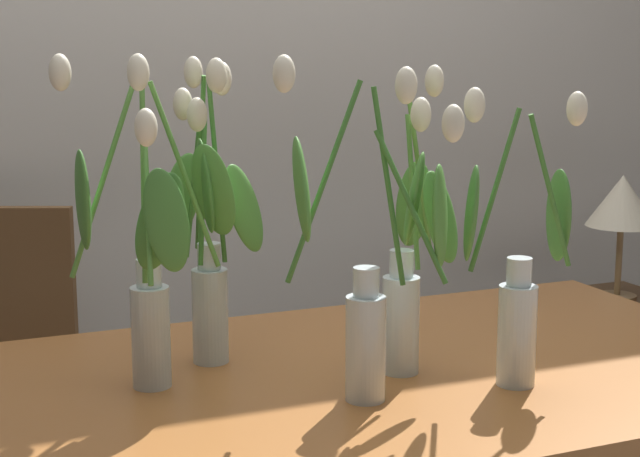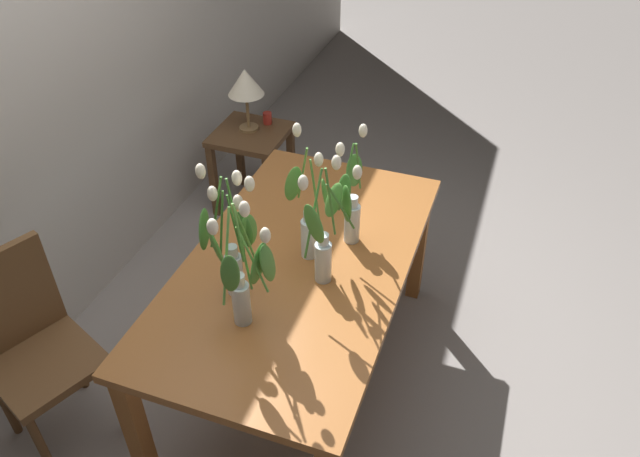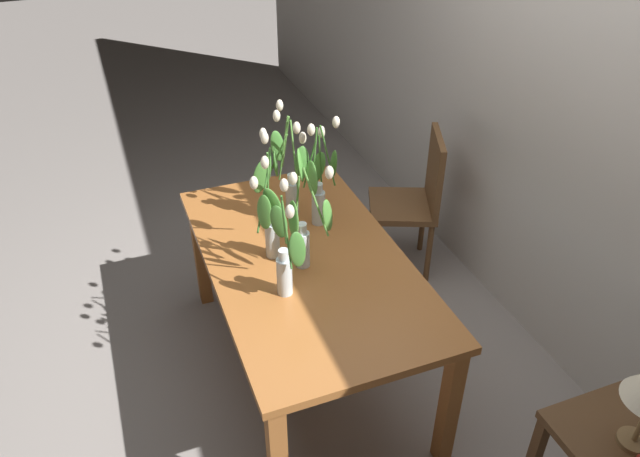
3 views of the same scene
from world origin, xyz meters
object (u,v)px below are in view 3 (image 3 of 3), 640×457
tulip_vase_0 (287,174)px  dining_chair (415,196)px  tulip_vase_1 (318,184)px  side_table (614,457)px  dining_table (306,273)px  tulip_vase_4 (269,218)px  tulip_vase_3 (285,260)px  tulip_vase_2 (305,236)px

tulip_vase_0 → dining_chair: bearing=104.0°
tulip_vase_1 → side_table: (1.50, 0.65, -0.53)m
dining_table → tulip_vase_1: bearing=148.4°
tulip_vase_4 → dining_chair: tulip_vase_4 is taller
tulip_vase_0 → side_table: (1.63, 0.77, -0.54)m
tulip_vase_1 → side_table: 1.72m
dining_table → tulip_vase_1: size_ratio=2.79×
dining_table → dining_chair: 1.13m
tulip_vase_4 → dining_chair: (-0.55, 1.09, -0.43)m
tulip_vase_3 → tulip_vase_4: bearing=176.9°
dining_table → tulip_vase_2: bearing=-19.7°
tulip_vase_1 → dining_chair: size_ratio=0.62×
tulip_vase_4 → side_table: tulip_vase_4 is taller
tulip_vase_1 → dining_chair: tulip_vase_1 is taller
dining_table → tulip_vase_4: 0.35m
tulip_vase_4 → side_table: size_ratio=1.05×
tulip_vase_3 → tulip_vase_2: bearing=135.4°
tulip_vase_1 → tulip_vase_2: (0.33, -0.19, -0.05)m
tulip_vase_3 → dining_chair: 1.43m
tulip_vase_4 → tulip_vase_1: bearing=122.6°
tulip_vase_4 → tulip_vase_3: bearing=-3.1°
side_table → dining_table: bearing=-146.8°
tulip_vase_0 → tulip_vase_4: size_ratio=1.00×
tulip_vase_4 → dining_table: bearing=66.7°
dining_table → tulip_vase_3: size_ratio=3.06×
tulip_vase_3 → tulip_vase_4: tulip_vase_4 is taller
tulip_vase_4 → dining_chair: 1.29m
dining_table → tulip_vase_3: tulip_vase_3 is taller
tulip_vase_2 → tulip_vase_3: bearing=-44.6°
tulip_vase_3 → tulip_vase_0: bearing=161.0°
tulip_vase_3 → tulip_vase_4: size_ratio=0.91×
side_table → tulip_vase_1: bearing=-156.6°
tulip_vase_0 → tulip_vase_4: (0.33, -0.19, -0.02)m
tulip_vase_3 → side_table: (1.03, 0.97, -0.49)m
tulip_vase_4 → side_table: bearing=36.4°
tulip_vase_0 → tulip_vase_3: bearing=-19.0°
tulip_vase_3 → dining_chair: (-0.82, 1.10, -0.39)m
dining_chair → side_table: 1.86m
tulip_vase_4 → tulip_vase_2: bearing=43.0°
tulip_vase_3 → dining_chair: tulip_vase_3 is taller
dining_table → tulip_vase_3: bearing=-37.9°
tulip_vase_1 → tulip_vase_3: bearing=-34.5°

